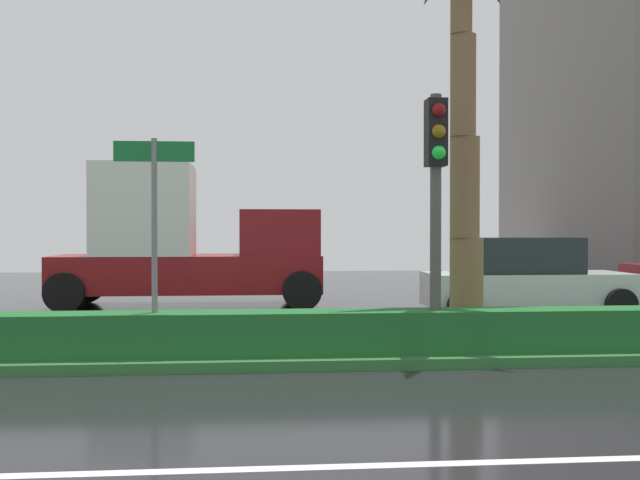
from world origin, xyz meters
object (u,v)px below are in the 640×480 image
street_name_sign (154,216)px  box_truck_lead (186,243)px  car_in_traffic_second (525,279)px  traffic_signal_median_right (436,174)px

street_name_sign → box_truck_lead: size_ratio=0.47×
box_truck_lead → car_in_traffic_second: box_truck_lead is taller
street_name_sign → box_truck_lead: box_truck_lead is taller
traffic_signal_median_right → street_name_sign: traffic_signal_median_right is taller
street_name_sign → traffic_signal_median_right: bearing=0.4°
box_truck_lead → car_in_traffic_second: 8.05m
street_name_sign → car_in_traffic_second: size_ratio=0.70×
box_truck_lead → car_in_traffic_second: (7.45, -2.96, -0.72)m
car_in_traffic_second → traffic_signal_median_right: bearing=-121.9°
traffic_signal_median_right → street_name_sign: (-3.96, -0.03, -0.60)m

